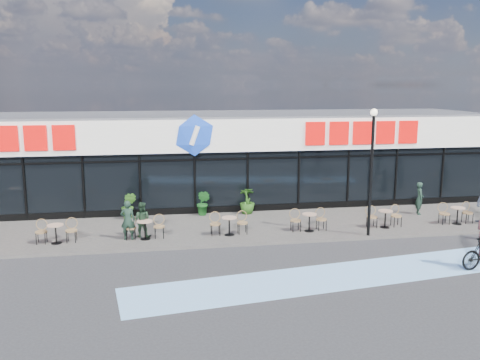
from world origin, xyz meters
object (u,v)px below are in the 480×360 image
Objects in this scene: lamp_post at (372,161)px; potted_plant_right at (247,201)px; potted_plant_left at (129,206)px; patron_left at (128,220)px; patron_right at (142,219)px; potted_plant_mid at (203,203)px; pedestrian_b at (419,198)px.

lamp_post reaches higher than potted_plant_right.
potted_plant_left is 5.43m from potted_plant_right.
patron_left is 0.60m from patron_right.
potted_plant_mid is at bearing 1.14° from potted_plant_left.
pedestrian_b is (13.32, -1.37, 0.15)m from potted_plant_left.
patron_right reaches higher than potted_plant_mid.
patron_left reaches higher than potted_plant_mid.
patron_right is (0.64, -2.91, 0.10)m from potted_plant_left.
patron_left is 13.33m from pedestrian_b.
pedestrian_b is at bearing -5.86° from potted_plant_left.
pedestrian_b is at bearing 37.23° from lamp_post.
potted_plant_mid is 0.96× the size of potted_plant_right.
patron_left reaches higher than pedestrian_b.
lamp_post reaches higher than pedestrian_b.
lamp_post reaches higher than potted_plant_left.
lamp_post is 3.23× the size of patron_left.
lamp_post is 3.57× the size of patron_right.
lamp_post is 7.93m from potted_plant_mid.
pedestrian_b is at bearing -8.20° from potted_plant_mid.
pedestrian_b is (12.68, 1.54, 0.05)m from patron_right.
patron_left is 1.03× the size of pedestrian_b.
patron_left is at bearing -87.88° from potted_plant_left.
pedestrian_b is (7.89, -1.45, 0.15)m from potted_plant_right.
lamp_post is 3.32× the size of pedestrian_b.
lamp_post is at bearing -45.78° from potted_plant_right.
lamp_post is at bearing 143.44° from pedestrian_b.
potted_plant_left is 3.37m from potted_plant_mid.
potted_plant_left is at bearing 100.35° from pedestrian_b.
patron_left is 1.10× the size of patron_right.
potted_plant_mid is at bearing 145.58° from lamp_post.
patron_right is at bearing 171.81° from lamp_post.
lamp_post is 6.43m from potted_plant_right.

